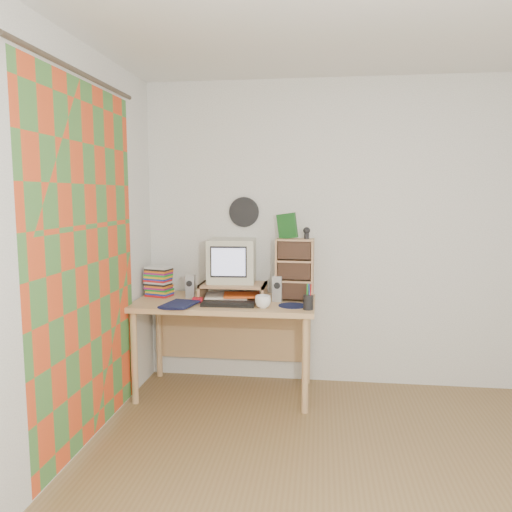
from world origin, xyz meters
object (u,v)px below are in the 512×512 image
(mug, at_px, (263,302))
(diary, at_px, (167,302))
(cd_rack, at_px, (295,270))
(desk, at_px, (227,315))
(keyboard, at_px, (228,304))
(dvd_stack, at_px, (159,279))
(crt_monitor, at_px, (232,261))

(mug, height_order, diary, mug)
(cd_rack, bearing_deg, mug, -123.10)
(desk, xyz_separation_m, diary, (-0.40, -0.28, 0.16))
(keyboard, height_order, dvd_stack, dvd_stack)
(crt_monitor, distance_m, cd_rack, 0.52)
(desk, distance_m, crt_monitor, 0.44)
(desk, bearing_deg, dvd_stack, 175.41)
(crt_monitor, relative_size, diary, 1.41)
(crt_monitor, distance_m, dvd_stack, 0.62)
(diary, bearing_deg, cd_rack, 28.73)
(mug, bearing_deg, desk, 139.73)
(crt_monitor, height_order, keyboard, crt_monitor)
(cd_rack, height_order, diary, cd_rack)
(desk, height_order, dvd_stack, dvd_stack)
(dvd_stack, distance_m, mug, 0.95)
(keyboard, distance_m, dvd_stack, 0.70)
(desk, distance_m, mug, 0.46)
(desk, bearing_deg, mug, -40.27)
(crt_monitor, relative_size, mug, 3.13)
(keyboard, bearing_deg, dvd_stack, 154.38)
(keyboard, height_order, mug, mug)
(crt_monitor, distance_m, mug, 0.53)
(diary, bearing_deg, dvd_stack, 128.24)
(cd_rack, bearing_deg, crt_monitor, 175.76)
(dvd_stack, relative_size, diary, 1.05)
(desk, xyz_separation_m, cd_rack, (0.54, 0.02, 0.38))
(cd_rack, distance_m, mug, 0.42)
(crt_monitor, distance_m, keyboard, 0.43)
(cd_rack, xyz_separation_m, diary, (-0.94, -0.30, -0.22))
(cd_rack, bearing_deg, dvd_stack, -178.38)
(crt_monitor, bearing_deg, diary, -143.09)
(dvd_stack, bearing_deg, mug, -4.31)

